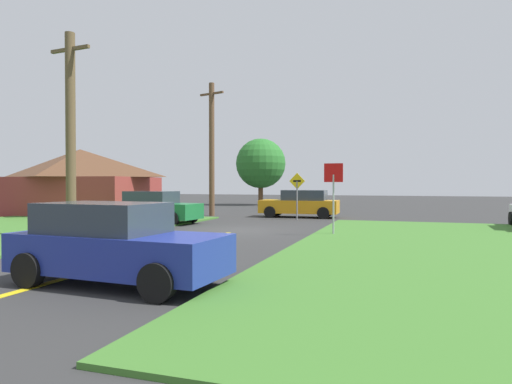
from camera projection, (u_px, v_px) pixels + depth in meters
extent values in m
plane|color=#303030|center=(238.00, 230.00, 19.20)|extent=(120.00, 120.00, 0.00)
cube|color=#3D732A|center=(505.00, 254.00, 12.44)|extent=(12.00, 20.00, 0.08)
cube|color=yellow|center=(128.00, 261.00, 11.61)|extent=(0.20, 14.00, 0.01)
cylinder|color=#9EA0A8|center=(333.00, 205.00, 17.23)|extent=(0.07, 0.07, 2.35)
cube|color=red|center=(334.00, 173.00, 17.20)|extent=(0.72, 0.05, 0.72)
cube|color=orange|center=(299.00, 207.00, 26.70)|extent=(4.64, 1.99, 0.76)
cube|color=#2D3842|center=(304.00, 195.00, 26.60)|extent=(2.57, 1.71, 0.60)
cylinder|color=black|center=(270.00, 212.00, 26.28)|extent=(0.69, 0.24, 0.68)
cylinder|color=black|center=(277.00, 210.00, 28.02)|extent=(0.69, 0.24, 0.68)
cylinder|color=black|center=(323.00, 213.00, 25.39)|extent=(0.69, 0.24, 0.68)
cylinder|color=black|center=(327.00, 211.00, 27.13)|extent=(0.69, 0.24, 0.68)
cube|color=#196B33|center=(157.00, 211.00, 22.60)|extent=(4.57, 2.13, 0.76)
cube|color=#2D3842|center=(151.00, 197.00, 22.73)|extent=(2.56, 1.74, 0.60)
cylinder|color=black|center=(192.00, 216.00, 22.79)|extent=(0.70, 0.28, 0.68)
cylinder|color=black|center=(173.00, 219.00, 21.23)|extent=(0.70, 0.28, 0.68)
cylinder|color=black|center=(143.00, 215.00, 23.99)|extent=(0.70, 0.28, 0.68)
cylinder|color=black|center=(122.00, 217.00, 22.43)|extent=(0.70, 0.28, 0.68)
cylinder|color=black|center=(512.00, 219.00, 21.05)|extent=(0.25, 0.69, 0.68)
cube|color=navy|center=(119.00, 253.00, 8.85)|extent=(4.40, 1.98, 0.76)
cube|color=#2D3842|center=(103.00, 218.00, 8.98)|extent=(2.45, 1.66, 0.60)
cylinder|color=black|center=(205.00, 266.00, 9.09)|extent=(0.69, 0.26, 0.68)
cylinder|color=black|center=(157.00, 283.00, 7.53)|extent=(0.69, 0.26, 0.68)
cylinder|color=black|center=(91.00, 257.00, 10.18)|extent=(0.69, 0.26, 0.68)
cylinder|color=black|center=(28.00, 270.00, 8.61)|extent=(0.69, 0.26, 0.68)
cylinder|color=brown|center=(71.00, 136.00, 16.45)|extent=(0.36, 0.36, 7.51)
cube|color=brown|center=(70.00, 49.00, 16.39)|extent=(1.80, 0.29, 0.12)
cylinder|color=brown|center=(212.00, 150.00, 27.80)|extent=(0.34, 0.34, 8.22)
cube|color=brown|center=(212.00, 94.00, 27.73)|extent=(1.76, 0.63, 0.12)
cylinder|color=slate|center=(297.00, 200.00, 24.86)|extent=(0.08, 0.08, 2.15)
cube|color=yellow|center=(297.00, 181.00, 24.84)|extent=(0.90, 0.12, 0.91)
cube|color=black|center=(297.00, 181.00, 24.84)|extent=(0.45, 0.08, 0.10)
cylinder|color=brown|center=(261.00, 194.00, 41.94)|extent=(0.45, 0.45, 2.04)
sphere|color=#276E27|center=(261.00, 163.00, 41.89)|extent=(4.63, 4.63, 4.63)
cube|color=maroon|center=(80.00, 196.00, 28.93)|extent=(8.97, 6.25, 2.42)
pyramid|color=brown|center=(80.00, 163.00, 28.89)|extent=(8.97, 6.25, 1.80)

